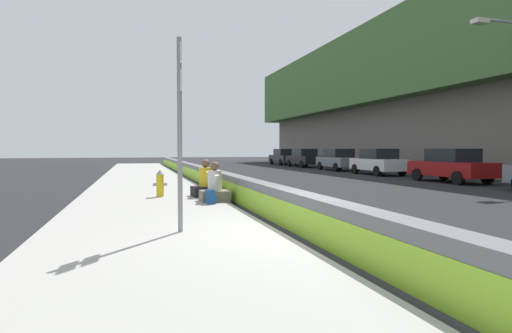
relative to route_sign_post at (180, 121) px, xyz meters
name	(u,v)px	position (x,y,z in m)	size (l,w,h in m)	color
ground_plane	(309,240)	(-0.77, -2.26, -2.21)	(160.00, 160.00, 0.00)	#232326
sidewalk_strip	(162,246)	(-0.77, 0.39, -2.14)	(80.00, 4.40, 0.14)	#A8A59E
jersey_barrier	(309,218)	(-0.77, -2.26, -1.79)	(76.00, 0.45, 0.85)	slate
route_sign_post	(180,121)	(0.00, 0.00, 0.00)	(0.44, 0.09, 3.60)	gray
fire_hydrant	(160,183)	(6.09, 0.03, -1.62)	(0.26, 0.46, 0.88)	gold
seated_person_foreground	(215,189)	(4.39, -1.46, -1.70)	(0.75, 0.85, 1.17)	#706651
seated_person_middle	(206,185)	(5.78, -1.42, -1.69)	(0.81, 0.93, 1.21)	black
backpack	(211,197)	(3.85, -1.24, -1.88)	(0.32, 0.28, 0.40)	navy
street_lamp	(510,86)	(7.13, -15.32, 2.31)	(0.44, 2.52, 7.46)	#9E9EA3
parked_car_third	(451,165)	(9.78, -14.55, -1.35)	(4.53, 2.01, 1.71)	maroon
parked_car_fourth	(378,162)	(16.30, -14.47, -1.35)	(4.56, 2.06, 1.71)	silver
parked_car_midline	(338,160)	(22.11, -14.58, -1.35)	(4.52, 1.99, 1.71)	slate
parked_car_far	(304,158)	(28.47, -14.34, -1.35)	(4.57, 2.08, 1.71)	black
parked_car_farther	(284,157)	(34.46, -14.50, -1.35)	(4.54, 2.03, 1.71)	#28282D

